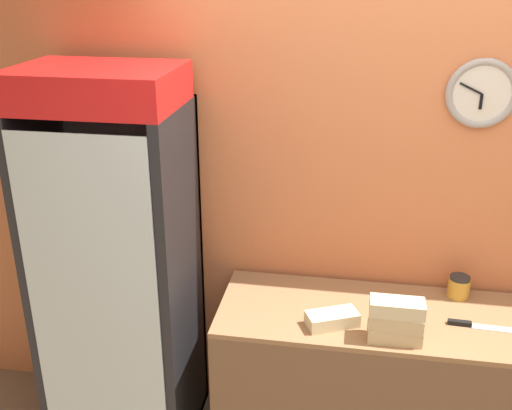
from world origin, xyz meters
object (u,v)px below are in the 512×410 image
(sandwich_flat_left, at_px, (332,319))
(sandwich_stack_bottom, at_px, (395,333))
(sandwich_stack_top, at_px, (397,307))
(chefs_knife, at_px, (476,325))
(sandwich_stack_middle, at_px, (396,321))
(condiment_jar, at_px, (459,287))
(beverage_cooler, at_px, (119,247))

(sandwich_flat_left, bearing_deg, sandwich_stack_bottom, -13.95)
(sandwich_stack_top, height_order, chefs_knife, sandwich_stack_top)
(sandwich_stack_bottom, bearing_deg, sandwich_stack_middle, 0.00)
(condiment_jar, bearing_deg, sandwich_stack_top, -127.36)
(sandwich_stack_top, relative_size, sandwich_flat_left, 0.90)
(chefs_knife, bearing_deg, sandwich_stack_top, -156.01)
(sandwich_stack_middle, distance_m, condiment_jar, 0.56)
(chefs_knife, bearing_deg, beverage_cooler, 177.10)
(sandwich_stack_middle, bearing_deg, chefs_knife, 23.99)
(beverage_cooler, height_order, chefs_knife, beverage_cooler)
(beverage_cooler, xyz_separation_m, sandwich_stack_middle, (1.39, -0.26, -0.12))
(sandwich_stack_bottom, bearing_deg, chefs_knife, 23.99)
(sandwich_flat_left, bearing_deg, beverage_cooler, 170.27)
(beverage_cooler, relative_size, sandwich_stack_top, 8.49)
(chefs_knife, distance_m, condiment_jar, 0.28)
(beverage_cooler, relative_size, chefs_knife, 5.69)
(chefs_knife, bearing_deg, condiment_jar, 100.03)
(beverage_cooler, distance_m, chefs_knife, 1.79)
(sandwich_stack_top, xyz_separation_m, condiment_jar, (0.34, 0.44, -0.11))
(beverage_cooler, xyz_separation_m, chefs_knife, (1.78, -0.09, -0.22))
(sandwich_stack_bottom, xyz_separation_m, sandwich_flat_left, (-0.28, 0.07, -0.00))
(beverage_cooler, bearing_deg, chefs_knife, -2.90)
(sandwich_stack_middle, xyz_separation_m, chefs_knife, (0.38, 0.17, -0.09))
(sandwich_stack_top, relative_size, chefs_knife, 0.67)
(beverage_cooler, relative_size, condiment_jar, 17.71)
(sandwich_stack_top, bearing_deg, sandwich_stack_bottom, 0.00)
(sandwich_stack_middle, relative_size, condiment_jar, 2.12)
(sandwich_stack_bottom, relative_size, sandwich_flat_left, 0.91)
(sandwich_stack_top, height_order, sandwich_flat_left, sandwich_stack_top)
(sandwich_stack_middle, xyz_separation_m, sandwich_flat_left, (-0.28, 0.07, -0.07))
(sandwich_stack_bottom, bearing_deg, sandwich_flat_left, 166.05)
(sandwich_stack_bottom, bearing_deg, condiment_jar, 52.64)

